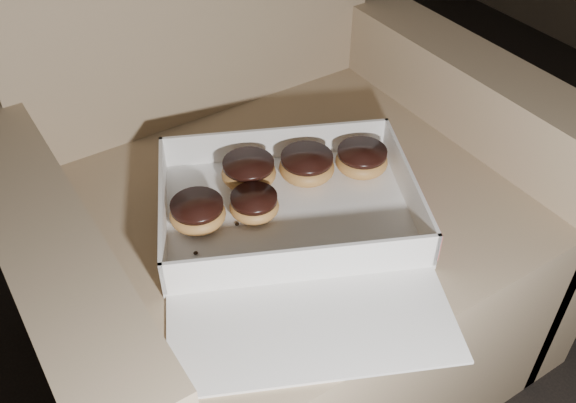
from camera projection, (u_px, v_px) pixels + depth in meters
The scene contains 10 objects.
armchair at pixel (271, 224), 1.20m from camera, with size 0.91×0.77×0.95m.
bakery_box at pixel (294, 226), 1.00m from camera, with size 0.55×0.59×0.07m.
donut_a at pixel (307, 166), 1.08m from camera, with size 0.09×0.09×0.05m.
donut_b at pixel (249, 172), 1.07m from camera, with size 0.09×0.09×0.05m.
donut_c at pixel (362, 160), 1.09m from camera, with size 0.09×0.09×0.05m.
donut_d at pixel (198, 213), 0.99m from camera, with size 0.09×0.09×0.04m.
donut_e at pixel (254, 205), 1.01m from camera, with size 0.08×0.08×0.04m.
crumb_a at pixel (237, 224), 1.01m from camera, with size 0.01×0.01×0.00m, color black.
crumb_b at pixel (274, 255), 0.96m from camera, with size 0.01×0.01×0.00m, color black.
crumb_c at pixel (196, 253), 0.96m from camera, with size 0.01×0.01×0.00m, color black.
Camera 1 is at (-0.03, -0.38, 1.12)m, focal length 40.00 mm.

